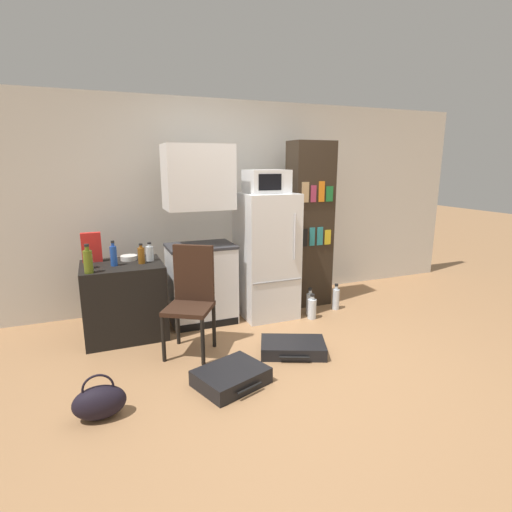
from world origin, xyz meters
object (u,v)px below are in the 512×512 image
at_px(suitcase_small_flat, 231,377).
at_px(bottle_milk_white, 89,261).
at_px(refrigerator, 266,255).
at_px(side_table, 124,300).
at_px(microwave, 266,181).
at_px(bottle_olive_oil, 88,261).
at_px(bowl, 129,258).
at_px(bottle_amber_beer, 141,255).
at_px(cereal_box, 92,247).
at_px(bottle_blue_soda, 114,255).
at_px(bookshelf, 309,225).
at_px(water_bottle_back, 310,303).
at_px(chair, 192,292).
at_px(bottle_clear_short, 150,253).
at_px(water_bottle_middle, 312,308).
at_px(water_bottle_front, 336,299).
at_px(suitcase_large_flat, 293,347).
at_px(handbag, 99,402).
at_px(kitchen_hutch, 200,243).

bearing_deg(suitcase_small_flat, bottle_milk_white, 108.76).
bearing_deg(refrigerator, side_table, -179.62).
bearing_deg(side_table, microwave, 0.33).
bearing_deg(bottle_olive_oil, bowl, 45.82).
bearing_deg(microwave, refrigerator, 74.06).
bearing_deg(bottle_amber_beer, cereal_box, 150.10).
bearing_deg(bowl, bottle_blue_soda, -128.10).
relative_size(microwave, bookshelf, 0.23).
distance_m(bowl, water_bottle_back, 2.10).
bearing_deg(bookshelf, water_bottle_back, -115.13).
xyz_separation_m(cereal_box, chair, (0.83, -0.79, -0.34)).
distance_m(bottle_clear_short, water_bottle_middle, 1.90).
bearing_deg(microwave, cereal_box, 174.07).
distance_m(bottle_clear_short, cereal_box, 0.58).
height_order(bottle_olive_oil, water_bottle_front, bottle_olive_oil).
xyz_separation_m(bowl, water_bottle_middle, (1.92, -0.48, -0.66)).
relative_size(chair, water_bottle_back, 3.10).
bearing_deg(microwave, suitcase_large_flat, -99.34).
relative_size(bottle_blue_soda, cereal_box, 0.83).
height_order(cereal_box, chair, cereal_box).
bearing_deg(suitcase_small_flat, bottle_clear_short, 87.32).
bearing_deg(bottle_amber_beer, bottle_milk_white, -179.01).
height_order(handbag, water_bottle_back, handbag).
distance_m(kitchen_hutch, bottle_milk_white, 1.14).
xyz_separation_m(side_table, bowl, (0.09, 0.14, 0.40)).
bearing_deg(water_bottle_back, water_bottle_front, 4.94).
height_order(bottle_blue_soda, handbag, bottle_blue_soda).
bearing_deg(bookshelf, chair, -155.70).
relative_size(bookshelf, bottle_clear_short, 10.43).
xyz_separation_m(bookshelf, water_bottle_front, (0.20, -0.34, -0.86)).
bearing_deg(kitchen_hutch, suitcase_small_flat, -95.33).
bearing_deg(handbag, water_bottle_front, 24.03).
relative_size(microwave, bottle_clear_short, 2.36).
bearing_deg(bottle_amber_beer, suitcase_small_flat, -67.97).
height_order(bottle_blue_soda, water_bottle_front, bottle_blue_soda).
distance_m(refrigerator, chair, 1.18).
bearing_deg(side_table, handbag, -101.61).
relative_size(kitchen_hutch, handbag, 5.36).
xyz_separation_m(bottle_olive_oil, suitcase_small_flat, (1.00, -1.07, -0.81)).
bearing_deg(water_bottle_middle, kitchen_hutch, 160.58).
xyz_separation_m(bottle_olive_oil, water_bottle_middle, (2.30, -0.09, -0.75)).
bearing_deg(water_bottle_front, suitcase_small_flat, -146.65).
bearing_deg(bottle_blue_soda, handbag, -99.21).
distance_m(side_table, chair, 0.84).
xyz_separation_m(bookshelf, bottle_olive_oil, (-2.52, -0.41, -0.13)).
height_order(bottle_amber_beer, suitcase_small_flat, bottle_amber_beer).
bearing_deg(bottle_olive_oil, bottle_milk_white, 90.13).
height_order(bottle_amber_beer, water_bottle_front, bottle_amber_beer).
bearing_deg(suitcase_large_flat, microwave, 104.08).
relative_size(kitchen_hutch, bowl, 11.43).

